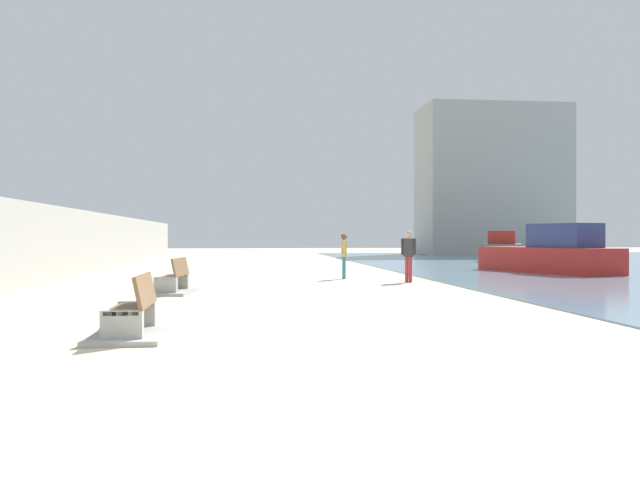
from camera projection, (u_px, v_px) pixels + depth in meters
name	position (u px, v px, depth m)	size (l,w,h in m)	color
ground_plane	(259.00, 276.00, 26.74)	(120.00, 120.00, 0.00)	beige
seawall	(65.00, 243.00, 25.88)	(0.80, 64.00, 2.63)	#9E9E99
bench_near	(132.00, 322.00, 10.48)	(1.10, 2.10, 0.98)	#9E9E99
bench_far	(173.00, 285.00, 18.44)	(1.37, 2.23, 0.98)	#9E9E99
person_walking	(409.00, 252.00, 22.75)	(0.48, 0.31, 1.76)	#B22D33
person_standing	(344.00, 253.00, 24.60)	(0.22, 0.53, 1.66)	teal
boat_far_right	(502.00, 249.00, 42.34)	(4.73, 7.04, 1.85)	#337060
boat_nearest	(551.00, 254.00, 28.28)	(4.02, 6.90, 2.05)	red
harbor_building	(492.00, 181.00, 56.84)	(12.00, 6.00, 12.49)	#9E9E99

